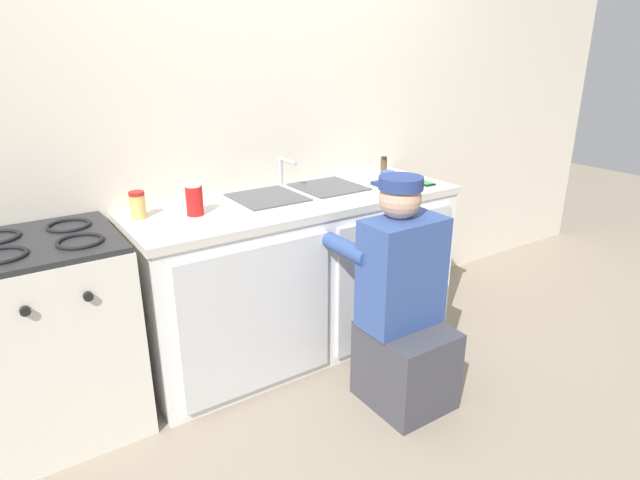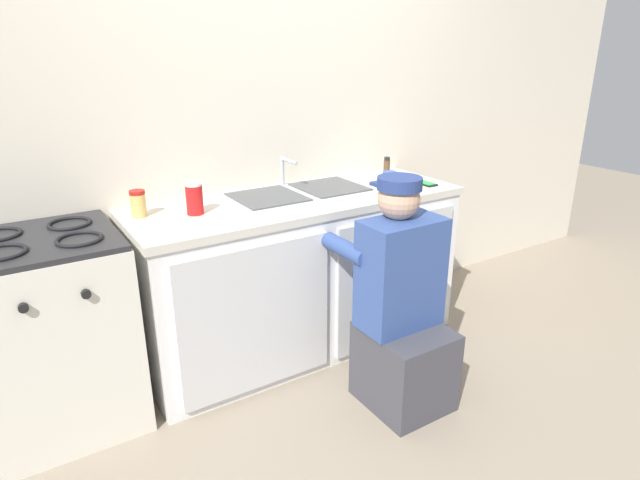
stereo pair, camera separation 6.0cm
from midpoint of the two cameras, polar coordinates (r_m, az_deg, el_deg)
ground_plane at (r=2.98m, az=0.50°, el=-13.38°), size 12.00×12.00×0.00m
back_wall at (r=3.07m, az=-6.44°, el=12.58°), size 6.00×0.10×2.50m
counter_cabinet at (r=3.00m, az=-2.61°, el=-4.07°), size 1.77×0.62×0.84m
countertop at (r=2.85m, az=-2.85°, el=4.10°), size 1.81×0.62×0.04m
sink_double_basin at (r=2.84m, az=-2.89°, el=4.87°), size 0.80×0.44×0.19m
stove_range at (r=2.64m, az=-26.89°, el=-9.16°), size 0.62×0.62×0.91m
plumber_person at (r=2.56m, az=8.15°, el=-7.74°), size 0.42×0.61×1.10m
coffee_mug at (r=3.06m, az=6.70°, el=6.44°), size 0.13×0.08×0.09m
soda_cup_red at (r=2.61m, az=-13.90°, el=4.20°), size 0.08×0.08×0.15m
cell_phone at (r=3.19m, az=10.39°, el=6.03°), size 0.07×0.14×0.01m
condiment_jar at (r=2.64m, az=-19.49°, el=3.55°), size 0.07×0.07×0.13m
spice_bottle_pepper at (r=3.41m, az=6.31°, el=7.93°), size 0.04×0.04×0.10m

